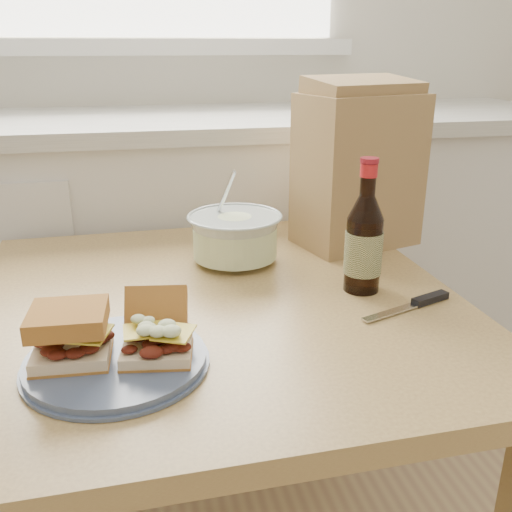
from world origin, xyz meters
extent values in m
cube|color=silver|center=(0.00, 1.70, 0.45)|extent=(2.40, 0.60, 0.90)
cube|color=silver|center=(0.00, 1.70, 0.92)|extent=(2.50, 0.64, 0.04)
cube|color=tan|center=(0.05, 0.94, 0.69)|extent=(0.86, 0.86, 0.04)
cube|color=tan|center=(-0.33, 1.31, 0.33)|extent=(0.06, 0.06, 0.67)
cube|color=tan|center=(0.42, 1.32, 0.33)|extent=(0.06, 0.06, 0.67)
cylinder|color=#465472|center=(-0.12, 0.74, 0.72)|extent=(0.25, 0.25, 0.02)
cube|color=beige|center=(-0.17, 0.75, 0.73)|extent=(0.11, 0.10, 0.02)
cube|color=yellow|center=(-0.17, 0.75, 0.76)|extent=(0.06, 0.06, 0.00)
cube|color=#B3672F|center=(-0.17, 0.75, 0.78)|extent=(0.11, 0.10, 0.03)
cube|color=beige|center=(-0.06, 0.73, 0.73)|extent=(0.11, 0.10, 0.02)
cube|color=yellow|center=(-0.06, 0.73, 0.76)|extent=(0.06, 0.06, 0.00)
cube|color=#B3672F|center=(-0.06, 0.79, 0.76)|extent=(0.10, 0.08, 0.08)
cone|color=#B2C0BA|center=(0.12, 1.11, 0.76)|extent=(0.18, 0.18, 0.10)
cylinder|color=white|center=(0.12, 1.11, 0.75)|extent=(0.17, 0.17, 0.06)
torus|color=#B2C0BA|center=(0.12, 1.11, 0.80)|extent=(0.19, 0.19, 0.01)
cylinder|color=silver|center=(0.10, 1.13, 0.84)|extent=(0.05, 0.07, 0.13)
cylinder|color=black|center=(0.31, 0.92, 0.77)|extent=(0.06, 0.06, 0.13)
cone|color=black|center=(0.31, 0.92, 0.86)|extent=(0.06, 0.06, 0.04)
cylinder|color=black|center=(0.31, 0.92, 0.91)|extent=(0.03, 0.03, 0.06)
cylinder|color=red|center=(0.31, 0.92, 0.93)|extent=(0.03, 0.03, 0.02)
cylinder|color=maroon|center=(0.31, 0.92, 0.94)|extent=(0.03, 0.03, 0.01)
cylinder|color=#2D371B|center=(0.31, 0.92, 0.78)|extent=(0.07, 0.07, 0.08)
cube|color=silver|center=(0.33, 0.81, 0.71)|extent=(0.13, 0.06, 0.00)
cube|color=black|center=(0.41, 0.84, 0.71)|extent=(0.08, 0.04, 0.01)
cube|color=#A2814E|center=(0.40, 1.17, 0.87)|extent=(0.28, 0.22, 0.33)
camera|label=1|loc=(-0.08, 0.03, 1.13)|focal=40.00mm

